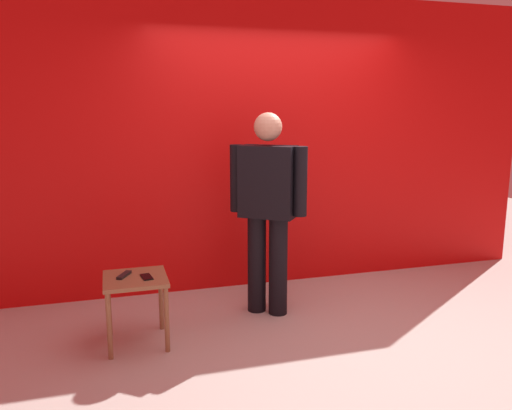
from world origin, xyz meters
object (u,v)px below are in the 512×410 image
object	(u,v)px
standing_person	(268,204)
tv_remote	(124,275)
cell_phone	(147,277)
side_table	(136,288)

from	to	relation	value
standing_person	tv_remote	distance (m)	1.31
standing_person	cell_phone	size ratio (longest dim) A/B	11.99
standing_person	cell_phone	xyz separation A→B (m)	(-1.05, -0.34, -0.44)
side_table	cell_phone	size ratio (longest dim) A/B	3.65
standing_person	side_table	world-z (taller)	standing_person
side_table	cell_phone	bearing A→B (deg)	-23.82
standing_person	tv_remote	world-z (taller)	standing_person
tv_remote	cell_phone	bearing A→B (deg)	1.87
standing_person	side_table	size ratio (longest dim) A/B	3.28
cell_phone	side_table	bearing A→B (deg)	147.23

